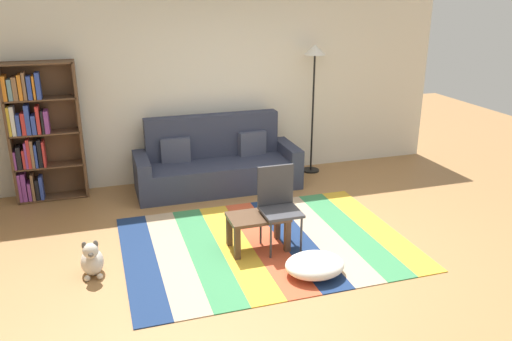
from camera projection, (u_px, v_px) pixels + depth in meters
The scene contains 11 objects.
ground_plane at pixel (280, 249), 5.66m from camera, with size 14.00×14.00×0.00m, color #9E7042.
back_wall at pixel (221, 85), 7.50m from camera, with size 6.80×0.10×2.70m, color silver.
rug at pixel (266, 243), 5.77m from camera, with size 3.09×2.27×0.01m.
couch at pixel (217, 164), 7.30m from camera, with size 2.26×0.80×1.00m.
bookshelf at pixel (36, 133), 6.70m from camera, with size 0.90×0.28×1.82m.
coffee_table at pixel (258, 223), 5.56m from camera, with size 0.64×0.40×0.39m.
pouf at pixel (315, 265), 5.11m from camera, with size 0.60×0.50×0.20m, color white.
dog at pixel (92, 260), 5.10m from camera, with size 0.22×0.35×0.40m.
standing_lamp at pixel (314, 67), 7.51m from camera, with size 0.32×0.32×1.91m.
tv_remote at pixel (267, 212), 5.59m from camera, with size 0.04×0.15×0.02m, color black.
folding_chair at pixel (278, 201), 5.55m from camera, with size 0.40×0.40×0.90m.
Camera 1 is at (-1.78, -4.73, 2.69)m, focal length 36.47 mm.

